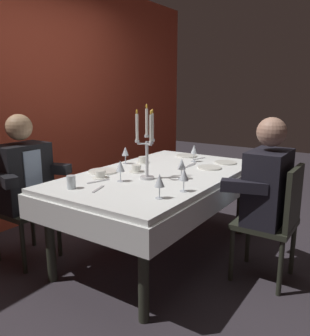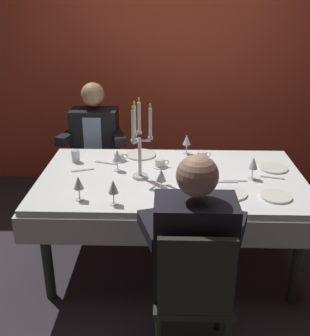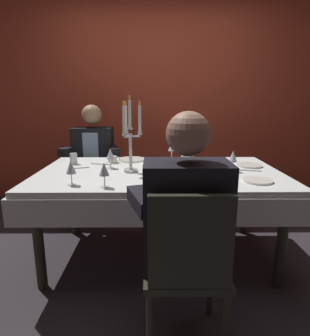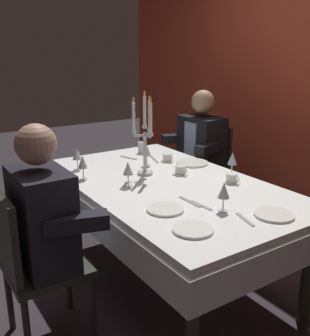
{
  "view_description": "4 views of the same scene",
  "coord_description": "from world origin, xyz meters",
  "px_view_note": "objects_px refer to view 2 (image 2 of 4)",
  "views": [
    {
      "loc": [
        -2.4,
        -1.57,
        1.44
      ],
      "look_at": [
        -0.12,
        -0.03,
        0.81
      ],
      "focal_mm": 37.24,
      "sensor_mm": 36.0,
      "label": 1
    },
    {
      "loc": [
        -0.04,
        -2.68,
        1.93
      ],
      "look_at": [
        -0.12,
        0.01,
        0.8
      ],
      "focal_mm": 43.45,
      "sensor_mm": 36.0,
      "label": 2
    },
    {
      "loc": [
        -0.05,
        -2.21,
        1.29
      ],
      "look_at": [
        -0.04,
        -0.02,
        0.77
      ],
      "focal_mm": 30.69,
      "sensor_mm": 36.0,
      "label": 3
    },
    {
      "loc": [
        2.04,
        -1.44,
        1.59
      ],
      "look_at": [
        -0.14,
        -0.0,
        0.8
      ],
      "focal_mm": 42.26,
      "sensor_mm": 36.0,
      "label": 4
    }
  ],
  "objects_px": {
    "wine_glass_0": "(187,140)",
    "coffee_cup_1": "(202,156)",
    "dinner_plate_0": "(273,168)",
    "wine_glass_1": "(78,183)",
    "dinner_plate_2": "(276,196)",
    "coffee_cup_0": "(160,163)",
    "wine_glass_5": "(113,187)",
    "seated_diner_0": "(95,137)",
    "candelabra": "(140,143)",
    "coffee_cup_2": "(119,157)",
    "dining_table": "(171,191)",
    "wine_glass_2": "(117,156)",
    "seated_diner_1": "(194,246)",
    "wine_glass_3": "(161,176)",
    "wine_glass_4": "(253,164)",
    "dinner_plate_3": "(231,193)",
    "water_tumbler_0": "(76,156)",
    "dinner_plate_1": "(141,155)"
  },
  "relations": [
    {
      "from": "wine_glass_0",
      "to": "coffee_cup_1",
      "type": "distance_m",
      "value": 0.19
    },
    {
      "from": "dinner_plate_0",
      "to": "wine_glass_1",
      "type": "height_order",
      "value": "wine_glass_1"
    },
    {
      "from": "dinner_plate_2",
      "to": "coffee_cup_0",
      "type": "relative_size",
      "value": 1.55
    },
    {
      "from": "wine_glass_5",
      "to": "seated_diner_0",
      "type": "xyz_separation_m",
      "value": [
        -0.34,
        1.33,
        -0.12
      ]
    },
    {
      "from": "wine_glass_1",
      "to": "coffee_cup_1",
      "type": "relative_size",
      "value": 1.24
    },
    {
      "from": "candelabra",
      "to": "coffee_cup_2",
      "type": "xyz_separation_m",
      "value": [
        -0.19,
        0.32,
        -0.23
      ]
    },
    {
      "from": "dining_table",
      "to": "wine_glass_2",
      "type": "bearing_deg",
      "value": 166.94
    },
    {
      "from": "dining_table",
      "to": "wine_glass_5",
      "type": "xyz_separation_m",
      "value": [
        -0.36,
        -0.44,
        0.23
      ]
    },
    {
      "from": "wine_glass_2",
      "to": "coffee_cup_0",
      "type": "distance_m",
      "value": 0.34
    },
    {
      "from": "coffee_cup_1",
      "to": "seated_diner_1",
      "type": "relative_size",
      "value": 0.11
    },
    {
      "from": "wine_glass_3",
      "to": "coffee_cup_0",
      "type": "xyz_separation_m",
      "value": [
        -0.02,
        0.43,
        -0.09
      ]
    },
    {
      "from": "dinner_plate_2",
      "to": "wine_glass_1",
      "type": "height_order",
      "value": "wine_glass_1"
    },
    {
      "from": "wine_glass_2",
      "to": "wine_glass_4",
      "type": "bearing_deg",
      "value": -7.07
    },
    {
      "from": "wine_glass_2",
      "to": "coffee_cup_2",
      "type": "bearing_deg",
      "value": 93.12
    },
    {
      "from": "dinner_plate_2",
      "to": "seated_diner_1",
      "type": "xyz_separation_m",
      "value": [
        -0.56,
        -0.57,
        -0.01
      ]
    },
    {
      "from": "dinner_plate_3",
      "to": "wine_glass_3",
      "type": "height_order",
      "value": "wine_glass_3"
    },
    {
      "from": "dinner_plate_3",
      "to": "wine_glass_2",
      "type": "distance_m",
      "value": 0.88
    },
    {
      "from": "water_tumbler_0",
      "to": "wine_glass_1",
      "type": "bearing_deg",
      "value": -76.18
    },
    {
      "from": "wine_glass_4",
      "to": "coffee_cup_0",
      "type": "height_order",
      "value": "wine_glass_4"
    },
    {
      "from": "wine_glass_2",
      "to": "wine_glass_4",
      "type": "relative_size",
      "value": 1.0
    },
    {
      "from": "dining_table",
      "to": "candelabra",
      "type": "distance_m",
      "value": 0.44
    },
    {
      "from": "dining_table",
      "to": "seated_diner_1",
      "type": "relative_size",
      "value": 1.56
    },
    {
      "from": "dinner_plate_3",
      "to": "water_tumbler_0",
      "type": "relative_size",
      "value": 2.22
    },
    {
      "from": "dinner_plate_3",
      "to": "coffee_cup_2",
      "type": "relative_size",
      "value": 1.59
    },
    {
      "from": "dinner_plate_2",
      "to": "candelabra",
      "type": "bearing_deg",
      "value": 162.43
    },
    {
      "from": "dinner_plate_2",
      "to": "seated_diner_1",
      "type": "height_order",
      "value": "seated_diner_1"
    },
    {
      "from": "dining_table",
      "to": "candelabra",
      "type": "relative_size",
      "value": 3.33
    },
    {
      "from": "coffee_cup_2",
      "to": "dinner_plate_0",
      "type": "bearing_deg",
      "value": -6.52
    },
    {
      "from": "candelabra",
      "to": "coffee_cup_0",
      "type": "bearing_deg",
      "value": 56.72
    },
    {
      "from": "wine_glass_2",
      "to": "seated_diner_0",
      "type": "bearing_deg",
      "value": 110.7
    },
    {
      "from": "wine_glass_0",
      "to": "coffee_cup_0",
      "type": "relative_size",
      "value": 1.24
    },
    {
      "from": "wine_glass_2",
      "to": "wine_glass_3",
      "type": "bearing_deg",
      "value": -46.65
    },
    {
      "from": "wine_glass_1",
      "to": "water_tumbler_0",
      "type": "relative_size",
      "value": 1.73
    },
    {
      "from": "dinner_plate_1",
      "to": "wine_glass_3",
      "type": "xyz_separation_m",
      "value": [
        0.18,
        -0.67,
        0.11
      ]
    },
    {
      "from": "candelabra",
      "to": "coffee_cup_2",
      "type": "relative_size",
      "value": 4.41
    },
    {
      "from": "dining_table",
      "to": "wine_glass_4",
      "type": "xyz_separation_m",
      "value": [
        0.57,
        -0.03,
        0.23
      ]
    },
    {
      "from": "dinner_plate_0",
      "to": "coffee_cup_1",
      "type": "bearing_deg",
      "value": 159.75
    },
    {
      "from": "dinner_plate_1",
      "to": "dinner_plate_2",
      "type": "height_order",
      "value": "same"
    },
    {
      "from": "candelabra",
      "to": "dinner_plate_1",
      "type": "bearing_deg",
      "value": 93.2
    },
    {
      "from": "wine_glass_1",
      "to": "wine_glass_4",
      "type": "xyz_separation_m",
      "value": [
        1.16,
        0.36,
        -0.0
      ]
    },
    {
      "from": "dinner_plate_3",
      "to": "wine_glass_3",
      "type": "bearing_deg",
      "value": 176.64
    },
    {
      "from": "seated_diner_1",
      "to": "seated_diner_0",
      "type": "bearing_deg",
      "value": 114.61
    },
    {
      "from": "wine_glass_2",
      "to": "wine_glass_5",
      "type": "xyz_separation_m",
      "value": [
        0.04,
        -0.53,
        -0.0
      ]
    },
    {
      "from": "wine_glass_0",
      "to": "wine_glass_2",
      "type": "distance_m",
      "value": 0.64
    },
    {
      "from": "coffee_cup_1",
      "to": "seated_diner_1",
      "type": "height_order",
      "value": "seated_diner_1"
    },
    {
      "from": "dinner_plate_1",
      "to": "wine_glass_1",
      "type": "relative_size",
      "value": 1.51
    },
    {
      "from": "dinner_plate_1",
      "to": "wine_glass_1",
      "type": "xyz_separation_m",
      "value": [
        -0.34,
        -0.8,
        0.11
      ]
    },
    {
      "from": "coffee_cup_1",
      "to": "seated_diner_1",
      "type": "distance_m",
      "value": 1.24
    },
    {
      "from": "dinner_plate_1",
      "to": "seated_diner_0",
      "type": "height_order",
      "value": "seated_diner_0"
    },
    {
      "from": "wine_glass_0",
      "to": "wine_glass_4",
      "type": "bearing_deg",
      "value": -47.91
    }
  ]
}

